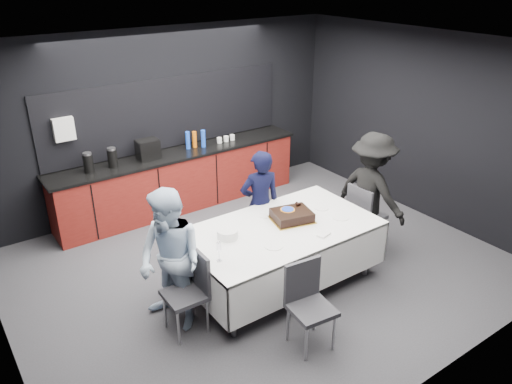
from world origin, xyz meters
TOP-DOWN VIEW (x-y plane):
  - ground at (0.00, 0.00)m, footprint 6.00×6.00m
  - room_shell at (0.00, 0.00)m, footprint 6.04×5.04m
  - kitchenette at (-0.02, 2.22)m, footprint 4.10×0.64m
  - party_table at (0.00, -0.40)m, footprint 2.32×1.32m
  - cake_assembly at (0.22, -0.34)m, footprint 0.57×0.50m
  - plate_stack at (-0.64, -0.24)m, footprint 0.24×0.24m
  - loose_plate_near at (-0.33, -0.71)m, footprint 0.21×0.21m
  - loose_plate_right_a at (0.74, -0.31)m, footprint 0.19×0.19m
  - loose_plate_right_b at (0.76, -0.63)m, footprint 0.22×0.22m
  - loose_plate_far at (0.05, -0.06)m, footprint 0.21×0.21m
  - fork_pile at (0.28, -0.85)m, footprint 0.17×0.13m
  - champagne_flute at (-0.97, -0.61)m, footprint 0.06×0.06m
  - chair_left at (-1.28, -0.53)m, footprint 0.43×0.43m
  - chair_right at (1.47, -0.38)m, footprint 0.44×0.44m
  - chair_near at (-0.42, -1.40)m, footprint 0.46×0.46m
  - person_center at (0.20, 0.29)m, footprint 0.62×0.48m
  - person_left at (-1.41, -0.34)m, footprint 0.80×0.92m
  - person_right at (1.55, -0.40)m, footprint 0.69×1.11m

SIDE VIEW (x-z plane):
  - ground at x=0.00m, z-range 0.00..0.00m
  - chair_left at x=-1.28m, z-range 0.07..1.00m
  - chair_right at x=1.47m, z-range 0.07..1.00m
  - chair_near at x=-0.42m, z-range 0.07..1.00m
  - kitchenette at x=-0.02m, z-range -0.48..1.57m
  - party_table at x=0.00m, z-range 0.25..1.03m
  - person_center at x=0.20m, z-range 0.00..1.49m
  - loose_plate_near at x=-0.33m, z-range 0.78..0.79m
  - loose_plate_right_a at x=0.74m, z-range 0.78..0.79m
  - loose_plate_right_b at x=0.76m, z-range 0.78..0.79m
  - loose_plate_far at x=0.05m, z-range 0.78..0.79m
  - fork_pile at x=0.28m, z-range 0.78..0.80m
  - person_left at x=-1.41m, z-range 0.00..1.60m
  - person_right at x=1.55m, z-range 0.00..1.65m
  - plate_stack at x=-0.64m, z-range 0.78..0.88m
  - cake_assembly at x=0.22m, z-range 0.76..0.92m
  - champagne_flute at x=-0.97m, z-range 0.83..1.05m
  - room_shell at x=0.00m, z-range 0.45..3.27m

